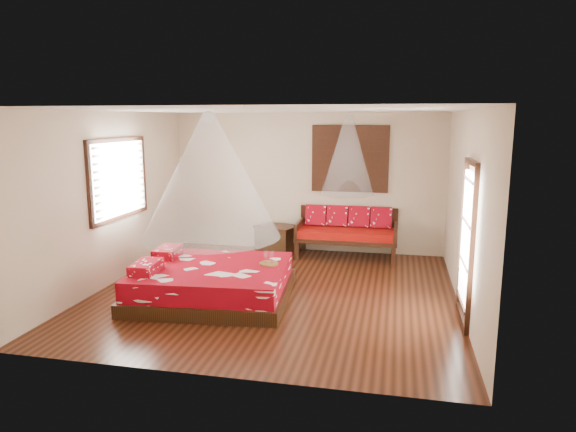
{
  "coord_description": "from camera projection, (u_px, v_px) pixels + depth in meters",
  "views": [
    {
      "loc": [
        1.79,
        -7.48,
        2.67
      ],
      "look_at": [
        0.11,
        0.38,
        1.15
      ],
      "focal_mm": 32.0,
      "sensor_mm": 36.0,
      "label": 1
    }
  ],
  "objects": [
    {
      "name": "mosquito_net_daybed",
      "position": [
        348.0,
        155.0,
        9.66
      ],
      "size": [
        1.01,
        1.01,
        1.5
      ],
      "primitive_type": "cone",
      "color": "white",
      "rests_on": "ceiling"
    },
    {
      "name": "wine_tray",
      "position": [
        269.0,
        261.0,
        7.76
      ],
      "size": [
        0.29,
        0.29,
        0.23
      ],
      "rotation": [
        0.0,
        0.0,
        0.03
      ],
      "color": "brown",
      "rests_on": "bed"
    },
    {
      "name": "window_left",
      "position": [
        119.0,
        179.0,
        8.48
      ],
      "size": [
        0.1,
        1.74,
        1.34
      ],
      "color": "black",
      "rests_on": "wall_left"
    },
    {
      "name": "storage_chest",
      "position": [
        277.0,
        238.0,
        10.47
      ],
      "size": [
        0.94,
        0.81,
        0.55
      ],
      "rotation": [
        0.0,
        0.0,
        -0.35
      ],
      "color": "black",
      "rests_on": "floor"
    },
    {
      "name": "mosquito_net_main",
      "position": [
        210.0,
        176.0,
        7.44
      ],
      "size": [
        2.04,
        2.04,
        1.8
      ],
      "primitive_type": "cone",
      "color": "white",
      "rests_on": "ceiling"
    },
    {
      "name": "shutter_panel",
      "position": [
        350.0,
        159.0,
        10.13
      ],
      "size": [
        1.52,
        0.06,
        1.32
      ],
      "color": "black",
      "rests_on": "wall_back"
    },
    {
      "name": "glazed_door",
      "position": [
        467.0,
        243.0,
        6.72
      ],
      "size": [
        0.08,
        1.02,
        2.16
      ],
      "color": "black",
      "rests_on": "floor"
    },
    {
      "name": "daybed",
      "position": [
        347.0,
        230.0,
        10.07
      ],
      "size": [
        1.95,
        0.87,
        0.98
      ],
      "color": "black",
      "rests_on": "floor"
    },
    {
      "name": "bed",
      "position": [
        212.0,
        282.0,
        7.74
      ],
      "size": [
        2.43,
        2.23,
        0.65
      ],
      "rotation": [
        0.0,
        0.0,
        0.08
      ],
      "color": "black",
      "rests_on": "floor"
    },
    {
      "name": "room",
      "position": [
        276.0,
        204.0,
        7.79
      ],
      "size": [
        5.54,
        5.54,
        2.84
      ],
      "color": "black",
      "rests_on": "ground"
    }
  ]
}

